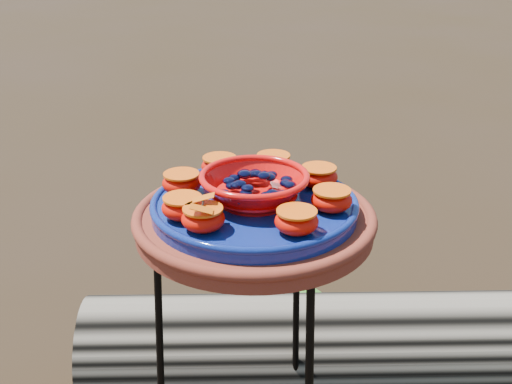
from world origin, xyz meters
The scene contains 17 objects.
plant_stand centered at (0.00, 0.00, 0.35)m, with size 0.44×0.44×0.70m, color black, non-canonical shape.
terracotta_saucer centered at (0.00, 0.00, 0.72)m, with size 0.47×0.47×0.04m, color maroon.
cobalt_plate centered at (0.00, 0.00, 0.75)m, with size 0.40×0.40×0.03m, color #070A43.
red_bowl centered at (0.00, 0.00, 0.79)m, with size 0.20×0.20×0.06m, color red, non-canonical shape.
glass_gems centered at (0.00, 0.00, 0.83)m, with size 0.16×0.16×0.03m, color black, non-canonical shape.
orange_half_0 centered at (-0.02, -0.15, 0.79)m, with size 0.08×0.08×0.04m, color #BC0502.
orange_half_1 centered at (0.13, -0.08, 0.79)m, with size 0.08×0.08×0.04m, color #BC0502.
orange_half_2 centered at (0.15, 0.04, 0.79)m, with size 0.08×0.08×0.04m, color #BC0502.
orange_half_3 centered at (0.08, 0.13, 0.79)m, with size 0.08×0.08×0.04m, color #BC0502.
orange_half_4 centered at (-0.04, 0.15, 0.79)m, with size 0.08×0.08×0.04m, color #BC0502.
orange_half_5 centered at (-0.13, 0.08, 0.79)m, with size 0.08×0.08×0.04m, color #BC0502.
orange_half_6 centered at (-0.15, -0.04, 0.79)m, with size 0.08×0.08×0.04m, color #BC0502.
orange_half_7 centered at (-0.08, -0.13, 0.79)m, with size 0.08×0.08×0.04m, color #BC0502.
butterfly centered at (-0.02, -0.15, 0.81)m, with size 0.08×0.05×0.01m, color #D15008, non-canonical shape.
driftwood_log centered at (0.16, 0.47, 0.16)m, with size 1.68×0.44×0.32m, color black, non-canonical shape.
foliage_left centered at (-0.34, 0.16, 0.07)m, with size 0.29×0.29×0.14m, color #2E7118.
foliage_back centered at (-0.21, 0.56, 0.09)m, with size 0.36×0.36×0.18m, color #2E7118.
Camera 1 is at (0.56, -0.99, 1.29)m, focal length 45.00 mm.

